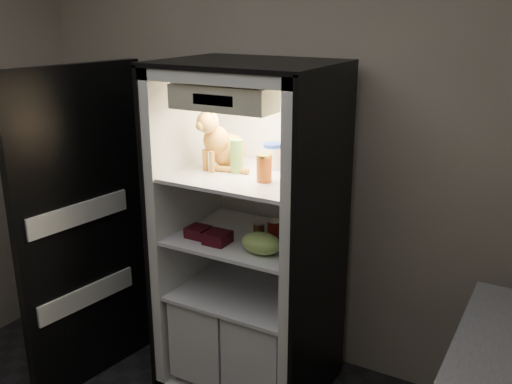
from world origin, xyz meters
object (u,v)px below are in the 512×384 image
mayo_tub (273,156)px  condiment_jar (259,230)px  refrigerator (252,256)px  pepper_jar (306,158)px  salsa_jar (264,168)px  cream_carton (290,178)px  tabby_cat (222,144)px  parmesan_shaker (237,156)px  grape_bag (261,243)px  berry_box_left (198,232)px  soda_can_b (295,234)px  soda_can_c (274,232)px  soda_can_a (292,226)px  berry_box_right (217,238)px

mayo_tub → condiment_jar: size_ratio=1.70×
refrigerator → pepper_jar: bearing=1.8°
salsa_jar → cream_carton: size_ratio=1.33×
tabby_cat → parmesan_shaker: 0.13m
refrigerator → cream_carton: refrigerator is taller
condiment_jar → pepper_jar: bearing=11.9°
condiment_jar → grape_bag: 0.22m
refrigerator → grape_bag: (0.18, -0.23, 0.20)m
parmesan_shaker → mayo_tub: 0.21m
parmesan_shaker → condiment_jar: size_ratio=2.16×
cream_carton → condiment_jar: cream_carton is taller
berry_box_left → parmesan_shaker: bearing=41.5°
soda_can_b → mayo_tub: bearing=143.0°
soda_can_b → grape_bag: bearing=-124.1°
salsa_jar → soda_can_c: bearing=47.4°
soda_can_b → refrigerator: bearing=167.3°
condiment_jar → berry_box_left: bearing=-150.6°
mayo_tub → salsa_jar: mayo_tub is taller
cream_carton → mayo_tub: bearing=131.4°
berry_box_left → tabby_cat: bearing=76.0°
berry_box_left → salsa_jar: bearing=11.0°
grape_bag → condiment_jar: bearing=122.6°
cream_carton → soda_can_b: (-0.02, 0.11, -0.33)m
soda_can_a → tabby_cat: bearing=-171.7°
parmesan_shaker → berry_box_right: (-0.02, -0.17, -0.41)m
refrigerator → grape_bag: bearing=-50.8°
tabby_cat → pepper_jar: 0.49m
refrigerator → pepper_jar: (0.31, 0.01, 0.61)m
soda_can_c → condiment_jar: (-0.12, 0.05, -0.02)m
cream_carton → grape_bag: bearing=-158.2°
condiment_jar → berry_box_left: size_ratio=0.73×
parmesan_shaker → soda_can_b: size_ratio=1.33×
soda_can_b → berry_box_left: (-0.51, -0.14, -0.04)m
mayo_tub → grape_bag: (0.11, -0.33, -0.37)m
parmesan_shaker → grape_bag: (0.24, -0.17, -0.39)m
salsa_jar → grape_bag: size_ratio=0.65×
cream_carton → berry_box_left: (-0.54, -0.03, -0.37)m
salsa_jar → grape_bag: salsa_jar is taller
parmesan_shaker → cream_carton: parmesan_shaker is taller
refrigerator → condiment_jar: bearing=-32.3°
soda_can_b → cream_carton: bearing=-79.1°
mayo_tub → cream_carton: mayo_tub is taller
cream_carton → parmesan_shaker: bearing=162.9°
mayo_tub → berry_box_left: bearing=-133.6°
berry_box_left → berry_box_right: size_ratio=0.91×
berry_box_right → tabby_cat: bearing=114.2°
parmesan_shaker → cream_carton: (0.37, -0.11, -0.04)m
soda_can_c → grape_bag: 0.14m
soda_can_b → berry_box_right: bearing=-156.6°
soda_can_a → soda_can_b: 0.13m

